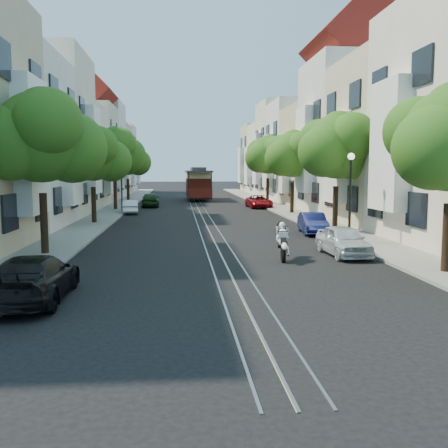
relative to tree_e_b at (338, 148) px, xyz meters
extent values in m
plane|color=black|center=(-7.26, 19.02, -4.73)|extent=(200.00, 200.00, 0.00)
cube|color=gray|center=(-0.01, 19.02, -4.67)|extent=(2.50, 80.00, 0.12)
cube|color=gray|center=(-14.51, 19.02, -4.67)|extent=(2.50, 80.00, 0.12)
cube|color=gray|center=(-7.81, 19.02, -4.72)|extent=(0.06, 80.00, 0.02)
cube|color=gray|center=(-7.26, 19.02, -4.72)|extent=(0.06, 80.00, 0.02)
cube|color=gray|center=(-6.71, 19.02, -4.72)|extent=(0.06, 80.00, 0.02)
cube|color=tan|center=(-7.26, 19.02, -4.73)|extent=(0.08, 80.00, 0.01)
cube|color=white|center=(0.94, -4.98, -0.11)|extent=(0.90, 3.04, 6.05)
cube|color=beige|center=(4.74, 3.02, 0.27)|extent=(7.00, 8.00, 10.00)
cube|color=white|center=(0.94, 3.02, -0.53)|extent=(0.90, 3.04, 5.50)
cube|color=silver|center=(4.74, 11.02, 1.27)|extent=(7.00, 8.00, 12.00)
cube|color=white|center=(0.94, 11.02, 0.31)|extent=(0.90, 3.04, 6.60)
cube|color=#C6B28C|center=(4.74, 19.02, -0.23)|extent=(7.00, 8.00, 9.00)
cube|color=white|center=(0.94, 19.02, -0.95)|extent=(0.90, 3.04, 4.95)
cube|color=white|center=(4.74, 27.02, 0.52)|extent=(7.00, 8.00, 10.50)
cube|color=white|center=(0.94, 27.02, -0.32)|extent=(0.90, 3.04, 5.78)
cube|color=beige|center=(4.74, 35.02, 1.02)|extent=(7.00, 8.00, 11.50)
cube|color=white|center=(0.94, 35.02, 0.10)|extent=(0.90, 3.04, 6.32)
cube|color=silver|center=(4.74, 43.02, 0.02)|extent=(7.00, 8.00, 9.50)
cube|color=white|center=(0.94, 43.02, -0.74)|extent=(0.90, 3.04, 5.23)
cube|color=beige|center=(4.74, 51.02, 0.27)|extent=(7.00, 8.00, 10.00)
cube|color=white|center=(0.94, 51.02, -0.53)|extent=(0.90, 3.04, 5.50)
cube|color=white|center=(-15.46, -4.98, -0.21)|extent=(0.90, 3.04, 5.93)
cube|color=white|center=(-19.26, 3.02, 0.17)|extent=(7.00, 8.00, 9.80)
cube|color=white|center=(-15.46, 3.02, -0.62)|extent=(0.90, 3.04, 5.39)
cube|color=beige|center=(-19.26, 11.02, 1.15)|extent=(7.00, 8.00, 11.76)
cube|color=white|center=(-15.46, 11.02, 0.21)|extent=(0.90, 3.04, 6.47)
cube|color=silver|center=(-19.26, 19.02, -0.32)|extent=(7.00, 8.00, 8.82)
cube|color=white|center=(-15.46, 19.02, -1.03)|extent=(0.90, 3.04, 4.85)
cube|color=beige|center=(-19.26, 27.02, 0.41)|extent=(7.00, 8.00, 10.29)
cube|color=white|center=(-15.46, 27.02, -0.41)|extent=(0.90, 3.04, 5.66)
cube|color=silver|center=(-19.26, 35.02, 0.90)|extent=(7.00, 8.00, 11.27)
cube|color=white|center=(-15.46, 35.02, 0.00)|extent=(0.90, 3.04, 6.20)
cube|color=#C6B28C|center=(-19.26, 43.02, -0.08)|extent=(7.00, 8.00, 9.31)
cube|color=white|center=(-15.46, 43.02, -0.82)|extent=(0.90, 3.04, 5.12)
cube|color=white|center=(-19.26, 51.02, 0.17)|extent=(7.00, 8.00, 9.80)
cube|color=white|center=(-15.46, 51.02, -0.62)|extent=(0.90, 3.04, 5.39)
cylinder|color=black|center=(-0.06, -11.98, -3.48)|extent=(0.30, 0.30, 2.27)
sphere|color=#285615|center=(-1.01, -12.68, -0.56)|extent=(2.64, 2.64, 2.64)
cylinder|color=black|center=(-0.06, 0.02, -3.39)|extent=(0.30, 0.30, 2.45)
sphere|color=#285615|center=(-0.06, 0.02, 0.08)|extent=(3.64, 3.64, 3.64)
sphere|color=#285615|center=(1.04, 0.52, -0.32)|extent=(2.91, 2.91, 2.91)
sphere|color=#285615|center=(-1.01, -0.68, -0.22)|extent=(2.84, 2.84, 2.84)
sphere|color=#285615|center=(0.04, 0.12, 0.98)|extent=(2.18, 2.18, 2.18)
cylinder|color=black|center=(-0.06, 11.02, -3.42)|extent=(0.30, 0.30, 2.38)
sphere|color=#285615|center=(-0.06, 11.02, -0.06)|extent=(3.54, 3.54, 3.54)
sphere|color=#285615|center=(1.04, 11.52, -0.46)|extent=(2.83, 2.83, 2.83)
sphere|color=#285615|center=(-1.01, 10.32, -0.36)|extent=(2.76, 2.76, 2.76)
sphere|color=#285615|center=(0.04, 11.12, 0.84)|extent=(2.12, 2.12, 2.12)
cylinder|color=black|center=(-0.06, 22.02, -3.35)|extent=(0.30, 0.30, 2.52)
sphere|color=#285615|center=(-0.06, 22.02, 0.21)|extent=(3.74, 3.74, 3.74)
sphere|color=#285615|center=(1.04, 22.52, -0.19)|extent=(3.00, 3.00, 3.00)
sphere|color=#285615|center=(-1.01, 21.32, -0.09)|extent=(2.92, 2.92, 2.92)
sphere|color=#285615|center=(0.04, 22.12, 1.11)|extent=(2.25, 2.25, 2.25)
cylinder|color=black|center=(-14.46, -6.98, -3.39)|extent=(0.30, 0.30, 2.45)
sphere|color=#285615|center=(-14.46, -6.98, 0.08)|extent=(3.64, 3.64, 3.64)
sphere|color=#285615|center=(-13.36, -6.48, -0.32)|extent=(2.91, 2.91, 2.91)
sphere|color=#285615|center=(-15.41, -7.68, -0.22)|extent=(2.84, 2.84, 2.84)
sphere|color=#285615|center=(-14.36, -6.88, 0.98)|extent=(2.18, 2.18, 2.18)
cylinder|color=black|center=(-14.46, 5.02, -3.48)|extent=(0.30, 0.30, 2.27)
sphere|color=#285615|center=(-14.46, 5.02, -0.26)|extent=(3.38, 3.38, 3.38)
sphere|color=#285615|center=(-13.36, 5.52, -0.66)|extent=(2.70, 2.70, 2.70)
sphere|color=#285615|center=(-15.41, 4.32, -0.56)|extent=(2.64, 2.64, 2.64)
sphere|color=#285615|center=(-14.36, 5.12, 0.64)|extent=(2.03, 2.03, 2.03)
cylinder|color=black|center=(-14.46, 16.02, -3.30)|extent=(0.30, 0.30, 2.62)
sphere|color=#285615|center=(-14.46, 16.02, 0.41)|extent=(3.90, 3.90, 3.90)
sphere|color=#285615|center=(-13.36, 16.52, 0.01)|extent=(3.12, 3.12, 3.12)
sphere|color=#285615|center=(-15.41, 15.32, 0.11)|extent=(3.04, 3.04, 3.04)
sphere|color=#285615|center=(-14.36, 16.12, 1.31)|extent=(2.34, 2.34, 2.34)
cylinder|color=black|center=(-14.46, 27.02, -3.42)|extent=(0.30, 0.30, 2.38)
sphere|color=#285615|center=(-14.46, 27.02, -0.06)|extent=(3.54, 3.54, 3.54)
sphere|color=#285615|center=(-13.36, 27.52, -0.46)|extent=(2.83, 2.83, 2.83)
sphere|color=#285615|center=(-15.41, 26.32, -0.36)|extent=(2.76, 2.76, 2.76)
sphere|color=#285615|center=(-14.36, 27.12, 0.84)|extent=(2.12, 2.12, 2.12)
cylinder|color=black|center=(-0.96, -4.98, -2.61)|extent=(0.12, 0.12, 4.00)
sphere|color=#FFF2CC|center=(-0.96, -4.98, -0.61)|extent=(0.32, 0.32, 0.32)
cylinder|color=black|center=(-13.56, 13.02, -2.61)|extent=(0.12, 0.12, 4.00)
sphere|color=#FFF2CC|center=(-13.56, 13.02, -0.61)|extent=(0.32, 0.32, 0.32)
torus|color=black|center=(-5.03, -9.25, -4.42)|extent=(0.24, 0.79, 0.77)
torus|color=black|center=(-4.89, -8.05, -3.66)|extent=(0.57, 0.67, 0.75)
ellipsoid|color=white|center=(-4.97, -8.71, -3.87)|extent=(0.57, 1.10, 0.94)
ellipsoid|color=white|center=(-5.00, -8.98, -3.68)|extent=(0.45, 0.62, 0.53)
cube|color=black|center=(-5.04, -9.39, -3.92)|extent=(0.28, 0.55, 0.40)
cube|color=silver|center=(-5.00, -9.01, -3.70)|extent=(0.40, 0.60, 0.23)
sphere|color=black|center=(-4.96, -8.68, -3.60)|extent=(0.27, 0.27, 0.27)
cube|color=black|center=(-6.76, 30.05, -4.23)|extent=(2.73, 8.97, 0.33)
cube|color=#4D120C|center=(-6.76, 30.05, -2.89)|extent=(2.78, 5.62, 2.68)
cube|color=beige|center=(-6.76, 30.05, -1.89)|extent=(2.84, 5.68, 0.67)
cube|color=#2D2D30|center=(-6.76, 30.05, -1.44)|extent=(2.95, 8.97, 0.20)
cube|color=#2D2D30|center=(-6.76, 30.05, -1.17)|extent=(1.65, 5.05, 0.39)
imported|color=silver|center=(-2.27, -8.04, -4.12)|extent=(1.60, 3.68, 1.23)
imported|color=#0D1542|center=(-1.66, -1.09, -4.15)|extent=(1.53, 3.61, 1.16)
imported|color=maroon|center=(-1.66, 17.50, -4.15)|extent=(2.14, 4.29, 1.17)
imported|color=black|center=(-12.86, -14.24, -4.10)|extent=(1.78, 4.35, 1.26)
imported|color=white|center=(-12.86, 12.42, -4.18)|extent=(1.51, 3.47, 1.11)
imported|color=#183716|center=(-11.66, 19.62, -4.05)|extent=(1.70, 4.04, 1.37)
camera|label=1|loc=(-8.97, -27.74, -1.21)|focal=40.00mm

